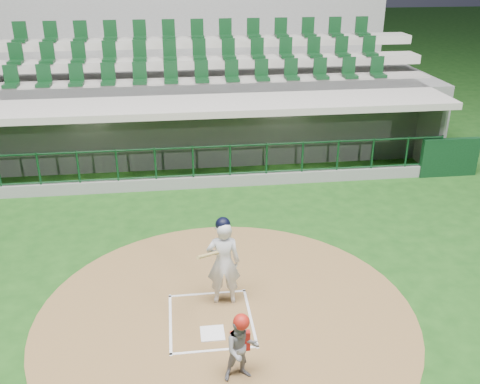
% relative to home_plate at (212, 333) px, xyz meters
% --- Properties ---
extents(ground, '(120.00, 120.00, 0.00)m').
position_rel_home_plate_xyz_m(ground, '(0.00, 0.70, -0.02)').
color(ground, '#174213').
rests_on(ground, ground).
extents(dirt_circle, '(7.20, 7.20, 0.01)m').
position_rel_home_plate_xyz_m(dirt_circle, '(0.30, 0.50, -0.02)').
color(dirt_circle, brown).
rests_on(dirt_circle, ground).
extents(home_plate, '(0.43, 0.43, 0.02)m').
position_rel_home_plate_xyz_m(home_plate, '(0.00, 0.00, 0.00)').
color(home_plate, white).
rests_on(home_plate, dirt_circle).
extents(batter_box_chalk, '(1.55, 1.80, 0.01)m').
position_rel_home_plate_xyz_m(batter_box_chalk, '(0.00, 0.40, -0.00)').
color(batter_box_chalk, white).
rests_on(batter_box_chalk, ground).
extents(dugout_structure, '(16.40, 3.70, 3.00)m').
position_rel_home_plate_xyz_m(dugout_structure, '(0.11, 8.52, 0.93)').
color(dugout_structure, slate).
rests_on(dugout_structure, ground).
extents(seating_deck, '(17.00, 6.72, 5.15)m').
position_rel_home_plate_xyz_m(seating_deck, '(0.00, 11.61, 1.40)').
color(seating_deck, slate).
rests_on(seating_deck, ground).
extents(batter, '(0.88, 0.88, 1.85)m').
position_rel_home_plate_xyz_m(batter, '(0.31, 0.96, 0.91)').
color(batter, silver).
rests_on(batter, dirt_circle).
extents(catcher, '(0.61, 0.50, 1.23)m').
position_rel_home_plate_xyz_m(catcher, '(0.38, -1.13, 0.60)').
color(catcher, gray).
rests_on(catcher, dirt_circle).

